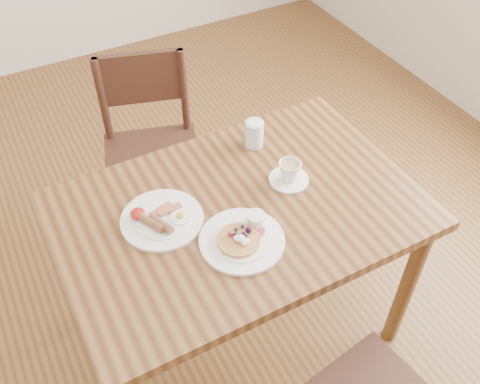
{
  "coord_description": "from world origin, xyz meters",
  "views": [
    {
      "loc": [
        -0.58,
        -1.08,
        2.05
      ],
      "look_at": [
        0.0,
        0.0,
        0.82
      ],
      "focal_mm": 40.0,
      "sensor_mm": 36.0,
      "label": 1
    }
  ],
  "objects_px": {
    "chair_far": "(151,145)",
    "water_glass": "(254,134)",
    "breakfast_plate": "(161,219)",
    "teacup_saucer": "(289,173)",
    "dining_table": "(240,226)",
    "pancake_plate": "(243,238)"
  },
  "relations": [
    {
      "from": "chair_far",
      "to": "water_glass",
      "type": "height_order",
      "value": "chair_far"
    },
    {
      "from": "chair_far",
      "to": "breakfast_plate",
      "type": "distance_m",
      "value": 0.76
    },
    {
      "from": "breakfast_plate",
      "to": "teacup_saucer",
      "type": "height_order",
      "value": "teacup_saucer"
    },
    {
      "from": "chair_far",
      "to": "teacup_saucer",
      "type": "relative_size",
      "value": 6.29
    },
    {
      "from": "dining_table",
      "to": "water_glass",
      "type": "xyz_separation_m",
      "value": [
        0.2,
        0.26,
        0.15
      ]
    },
    {
      "from": "chair_far",
      "to": "teacup_saucer",
      "type": "bearing_deg",
      "value": 127.48
    },
    {
      "from": "dining_table",
      "to": "chair_far",
      "type": "height_order",
      "value": "chair_far"
    },
    {
      "from": "chair_far",
      "to": "water_glass",
      "type": "bearing_deg",
      "value": 134.87
    },
    {
      "from": "dining_table",
      "to": "water_glass",
      "type": "height_order",
      "value": "water_glass"
    },
    {
      "from": "dining_table",
      "to": "breakfast_plate",
      "type": "xyz_separation_m",
      "value": [
        -0.26,
        0.06,
        0.11
      ]
    },
    {
      "from": "water_glass",
      "to": "breakfast_plate",
      "type": "bearing_deg",
      "value": -156.85
    },
    {
      "from": "dining_table",
      "to": "pancake_plate",
      "type": "bearing_deg",
      "value": -114.9
    },
    {
      "from": "teacup_saucer",
      "to": "water_glass",
      "type": "bearing_deg",
      "value": 92.76
    },
    {
      "from": "pancake_plate",
      "to": "water_glass",
      "type": "bearing_deg",
      "value": 56.36
    },
    {
      "from": "chair_far",
      "to": "breakfast_plate",
      "type": "relative_size",
      "value": 3.26
    },
    {
      "from": "pancake_plate",
      "to": "teacup_saucer",
      "type": "distance_m",
      "value": 0.32
    },
    {
      "from": "breakfast_plate",
      "to": "water_glass",
      "type": "height_order",
      "value": "water_glass"
    },
    {
      "from": "pancake_plate",
      "to": "water_glass",
      "type": "relative_size",
      "value": 2.62
    },
    {
      "from": "teacup_saucer",
      "to": "dining_table",
      "type": "bearing_deg",
      "value": -171.55
    },
    {
      "from": "water_glass",
      "to": "pancake_plate",
      "type": "bearing_deg",
      "value": -123.64
    },
    {
      "from": "dining_table",
      "to": "chair_far",
      "type": "bearing_deg",
      "value": 94.33
    },
    {
      "from": "teacup_saucer",
      "to": "pancake_plate",
      "type": "bearing_deg",
      "value": -148.89
    }
  ]
}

